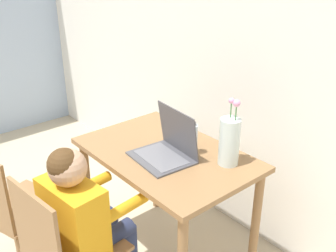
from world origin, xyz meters
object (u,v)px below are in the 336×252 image
Objects in this scene: person_seated at (82,212)px; laptop at (168,146)px; water_bottle at (192,139)px; flower_vase at (229,140)px; chair_spare at (12,210)px.

person_seated is 2.84× the size of laptop.
laptop reaches higher than water_bottle.
laptop is at bearing -143.83° from flower_vase.
person_seated is 0.82m from flower_vase.
chair_spare is 1.27m from flower_vase.
laptop is 1.80× the size of water_bottle.
water_bottle is (0.06, 0.12, 0.03)m from laptop.
chair_spare is 4.42× the size of water_bottle.
laptop is at bearing -97.51° from person_seated.
person_seated is at bearing -96.38° from water_bottle.
laptop reaches higher than person_seated.
water_bottle is (-0.20, -0.07, -0.05)m from flower_vase.
chair_spare is at bearing -119.24° from laptop.
flower_vase reaches higher than laptop.
person_seated is (0.49, 0.19, 0.18)m from chair_spare.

